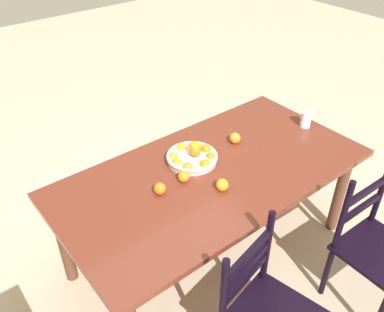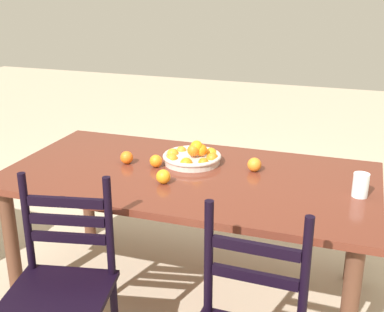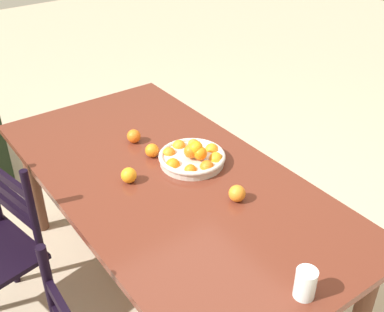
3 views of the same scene
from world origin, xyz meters
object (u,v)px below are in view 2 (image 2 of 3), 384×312
at_px(chair_by_cabinet, 61,288).
at_px(orange_loose_2, 163,177).
at_px(orange_loose_3, 254,165).
at_px(dining_table, 189,188).
at_px(fruit_bowl, 193,157).
at_px(orange_loose_1, 127,158).
at_px(drinking_glass, 361,185).
at_px(orange_loose_0, 156,161).

xyz_separation_m(chair_by_cabinet, orange_loose_2, (-0.24, -0.62, 0.32)).
bearing_deg(orange_loose_3, dining_table, 23.98).
relative_size(chair_by_cabinet, fruit_bowl, 2.77).
bearing_deg(chair_by_cabinet, orange_loose_1, 82.69).
distance_m(dining_table, orange_loose_2, 0.22).
height_order(dining_table, fruit_bowl, fruit_bowl).
relative_size(dining_table, fruit_bowl, 5.94).
bearing_deg(orange_loose_2, orange_loose_3, -141.80).
distance_m(chair_by_cabinet, orange_loose_1, 0.88).
relative_size(dining_table, drinking_glass, 16.98).
relative_size(fruit_bowl, orange_loose_2, 4.49).
distance_m(orange_loose_1, orange_loose_3, 0.71).
bearing_deg(orange_loose_2, dining_table, -114.54).
xyz_separation_m(dining_table, orange_loose_3, (-0.32, -0.14, 0.12)).
relative_size(orange_loose_1, drinking_glass, 0.62).
bearing_deg(drinking_glass, dining_table, -1.13).
xyz_separation_m(orange_loose_2, drinking_glass, (-0.95, -0.16, 0.02)).
bearing_deg(drinking_glass, chair_by_cabinet, 33.05).
height_order(orange_loose_0, orange_loose_3, orange_loose_3).
relative_size(fruit_bowl, drinking_glass, 2.86).
bearing_deg(fruit_bowl, dining_table, 101.95).
bearing_deg(orange_loose_1, orange_loose_3, -170.69).
height_order(orange_loose_1, drinking_glass, drinking_glass).
bearing_deg(orange_loose_0, orange_loose_3, -167.99).
xyz_separation_m(fruit_bowl, orange_loose_3, (-0.36, 0.02, 0.00)).
bearing_deg(orange_loose_3, orange_loose_0, 12.01).
distance_m(fruit_bowl, orange_loose_2, 0.34).
bearing_deg(orange_loose_1, drinking_glass, 177.92).
relative_size(chair_by_cabinet, orange_loose_2, 12.45).
height_order(orange_loose_0, orange_loose_2, orange_loose_2).
bearing_deg(fruit_bowl, chair_by_cabinet, 73.41).
bearing_deg(dining_table, drinking_glass, 178.87).
xyz_separation_m(fruit_bowl, drinking_glass, (-0.90, 0.18, 0.02)).
distance_m(fruit_bowl, orange_loose_0, 0.21).
bearing_deg(orange_loose_0, orange_loose_1, 1.01).
relative_size(orange_loose_0, orange_loose_2, 0.95).
height_order(orange_loose_2, orange_loose_3, orange_loose_3).
bearing_deg(drinking_glass, orange_loose_0, -2.59).
bearing_deg(orange_loose_3, orange_loose_2, 38.20).
relative_size(orange_loose_0, orange_loose_1, 0.97).
xyz_separation_m(dining_table, orange_loose_1, (0.38, -0.03, 0.12)).
relative_size(fruit_bowl, orange_loose_0, 4.74).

